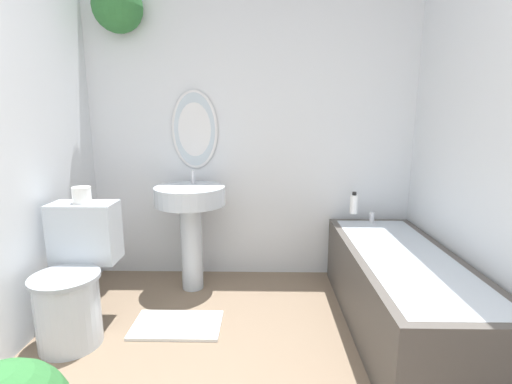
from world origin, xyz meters
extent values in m
cube|color=silver|center=(0.00, 2.52, 1.20)|extent=(2.67, 0.06, 2.40)
ellipsoid|color=silver|center=(-0.44, 2.48, 1.20)|extent=(0.36, 0.02, 0.61)
ellipsoid|color=silver|center=(-0.44, 2.47, 1.20)|extent=(0.32, 0.01, 0.57)
sphere|color=#2D6B33|center=(-0.95, 2.39, 2.07)|extent=(0.36, 0.36, 0.36)
cylinder|color=silver|center=(-1.02, 1.46, 0.20)|extent=(0.35, 0.35, 0.40)
cylinder|color=#A0A9B1|center=(-1.02, 1.46, 0.41)|extent=(0.38, 0.38, 0.02)
cube|color=silver|center=(-1.02, 1.74, 0.59)|extent=(0.40, 0.21, 0.38)
cylinder|color=silver|center=(-0.44, 2.20, 0.33)|extent=(0.16, 0.16, 0.66)
cylinder|color=silver|center=(-0.44, 2.20, 0.73)|extent=(0.52, 0.52, 0.13)
cylinder|color=silver|center=(-0.44, 2.34, 0.85)|extent=(0.02, 0.02, 0.10)
cube|color=#4C4742|center=(0.94, 1.66, 0.24)|extent=(0.62, 1.58, 0.49)
cube|color=silver|center=(0.94, 1.66, 0.47)|extent=(0.52, 1.48, 0.04)
cylinder|color=silver|center=(0.94, 2.34, 0.53)|extent=(0.04, 0.04, 0.08)
cylinder|color=white|center=(0.79, 2.33, 0.64)|extent=(0.06, 0.06, 0.14)
cylinder|color=black|center=(0.79, 2.33, 0.72)|extent=(0.03, 0.03, 0.02)
cube|color=silver|center=(-0.44, 1.65, 0.01)|extent=(0.55, 0.33, 0.02)
cylinder|color=white|center=(-1.02, 1.74, 0.83)|extent=(0.11, 0.11, 0.10)
camera|label=1|loc=(0.09, -0.46, 1.30)|focal=26.00mm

